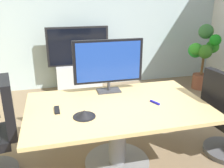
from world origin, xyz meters
name	(u,v)px	position (x,y,z in m)	size (l,w,h in m)	color
wall_back_glass_partition	(75,20)	(0.00, 2.91, 1.40)	(6.38, 0.10, 2.79)	#9EB2B7
conference_table	(117,120)	(0.14, 0.11, 0.57)	(1.94, 1.18, 0.76)	tan
tv_monitor	(108,63)	(0.13, 0.53, 1.12)	(0.84, 0.18, 0.64)	#333338
wall_display_unit	(79,70)	(-0.01, 2.55, 0.44)	(1.20, 0.36, 1.31)	#B7BABC
potted_plant	(203,53)	(2.48, 2.08, 0.75)	(0.66, 0.58, 1.33)	brown
conference_phone	(84,114)	(-0.25, -0.08, 0.79)	(0.22, 0.22, 0.07)	black
remote_control	(57,110)	(-0.51, 0.12, 0.77)	(0.05, 0.17, 0.02)	black
whiteboard_marker	(155,103)	(0.54, 0.04, 0.77)	(0.13, 0.02, 0.02)	#1919A5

